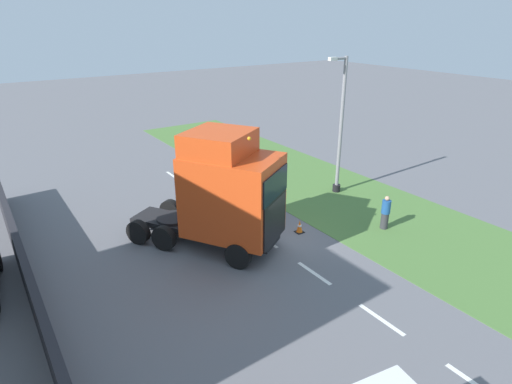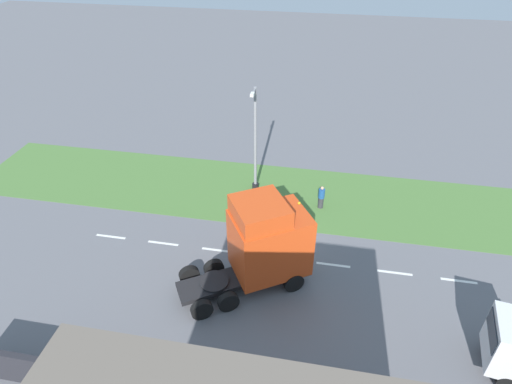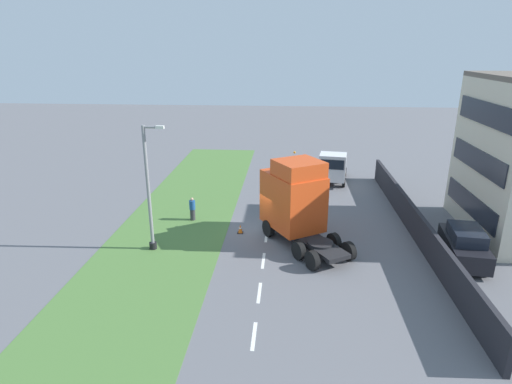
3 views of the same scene
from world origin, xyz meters
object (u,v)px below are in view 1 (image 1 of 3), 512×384
Objects in this scene: lamp_post at (340,135)px; pedestrian at (385,213)px; lorry_cab at (227,193)px; traffic_cone_lead at (300,227)px.

pedestrian is (1.29, 4.44, -2.44)m from lamp_post.
lamp_post is at bearing 162.11° from lorry_cab.
lamp_post is 4.51× the size of pedestrian.
lorry_cab is 4.19× the size of pedestrian.
lorry_cab is 8.30m from lamp_post.
traffic_cone_lead is (-3.33, 0.59, -2.18)m from lorry_cab.
lamp_post reaches higher than lorry_cab.
lamp_post is at bearing -151.24° from traffic_cone_lead.
pedestrian is 3.91m from traffic_cone_lead.
pedestrian reaches higher than traffic_cone_lead.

